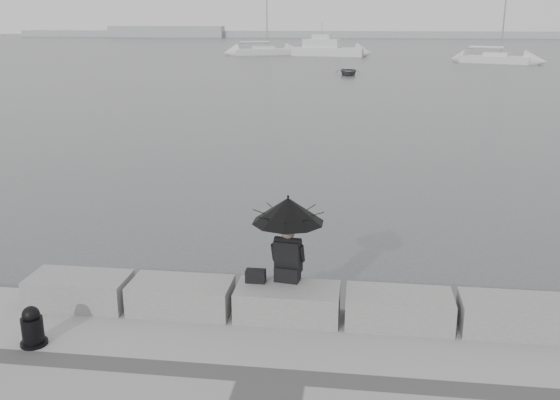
# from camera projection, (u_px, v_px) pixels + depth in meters

# --- Properties ---
(ground) EXTENTS (360.00, 360.00, 0.00)m
(ground) POSITION_uv_depth(u_px,v_px,m) (291.00, 332.00, 10.31)
(ground) COLOR #404244
(ground) RESTS_ON ground
(stone_block_far_left) EXTENTS (1.60, 0.80, 0.50)m
(stone_block_far_left) POSITION_uv_depth(u_px,v_px,m) (80.00, 290.00, 10.10)
(stone_block_far_left) COLOR slate
(stone_block_far_left) RESTS_ON promenade
(stone_block_left) EXTENTS (1.60, 0.80, 0.50)m
(stone_block_left) POSITION_uv_depth(u_px,v_px,m) (181.00, 296.00, 9.88)
(stone_block_left) COLOR slate
(stone_block_left) RESTS_ON promenade
(stone_block_centre) EXTENTS (1.60, 0.80, 0.50)m
(stone_block_centre) POSITION_uv_depth(u_px,v_px,m) (288.00, 303.00, 9.67)
(stone_block_centre) COLOR slate
(stone_block_centre) RESTS_ON promenade
(stone_block_right) EXTENTS (1.60, 0.80, 0.50)m
(stone_block_right) POSITION_uv_depth(u_px,v_px,m) (399.00, 309.00, 9.45)
(stone_block_right) COLOR slate
(stone_block_right) RESTS_ON promenade
(stone_block_far_right) EXTENTS (1.60, 0.80, 0.50)m
(stone_block_far_right) POSITION_uv_depth(u_px,v_px,m) (515.00, 316.00, 9.24)
(stone_block_far_right) COLOR slate
(stone_block_far_right) RESTS_ON promenade
(seated_person) EXTENTS (1.14, 1.14, 1.39)m
(seated_person) POSITION_uv_depth(u_px,v_px,m) (288.00, 220.00, 9.63)
(seated_person) COLOR black
(seated_person) RESTS_ON stone_block_centre
(bag) EXTENTS (0.31, 0.18, 0.20)m
(bag) POSITION_uv_depth(u_px,v_px,m) (256.00, 276.00, 9.79)
(bag) COLOR black
(bag) RESTS_ON stone_block_centre
(mooring_bollard) EXTENTS (0.38, 0.38, 0.60)m
(mooring_bollard) POSITION_uv_depth(u_px,v_px,m) (33.00, 329.00, 8.84)
(mooring_bollard) COLOR black
(mooring_bollard) RESTS_ON promenade
(distant_landmass) EXTENTS (180.00, 8.00, 2.80)m
(distant_landmass) POSITION_uv_depth(u_px,v_px,m) (329.00, 34.00, 158.04)
(distant_landmass) COLOR #A2A5A8
(distant_landmass) RESTS_ON ground
(sailboat_left) EXTENTS (8.51, 5.63, 12.90)m
(sailboat_left) POSITION_uv_depth(u_px,v_px,m) (263.00, 51.00, 85.94)
(sailboat_left) COLOR silver
(sailboat_left) RESTS_ON ground
(sailboat_right) EXTENTS (7.91, 5.24, 12.90)m
(sailboat_right) POSITION_uv_depth(u_px,v_px,m) (496.00, 58.00, 70.24)
(sailboat_right) COLOR silver
(sailboat_right) RESTS_ON ground
(motor_cruiser) EXTENTS (9.92, 4.55, 4.50)m
(motor_cruiser) POSITION_uv_depth(u_px,v_px,m) (328.00, 49.00, 83.31)
(motor_cruiser) COLOR silver
(motor_cruiser) RESTS_ON ground
(dinghy) EXTENTS (3.46, 1.68, 0.57)m
(dinghy) POSITION_uv_depth(u_px,v_px,m) (348.00, 72.00, 56.23)
(dinghy) COLOR slate
(dinghy) RESTS_ON ground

